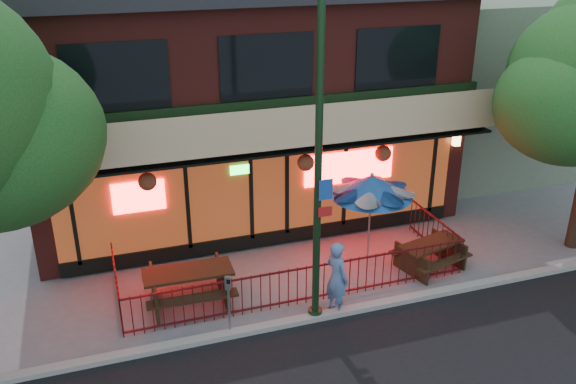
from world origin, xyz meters
name	(u,v)px	position (x,y,z in m)	size (l,w,h in m)	color
ground	(309,307)	(0.00, 0.00, 0.00)	(80.00, 80.00, 0.00)	gray
curb	(317,317)	(0.00, -0.50, 0.06)	(80.00, 0.25, 0.12)	#999993
restaurant_building	(231,70)	(0.00, 7.11, 4.13)	(12.96, 9.49, 8.05)	maroon
neighbor_building	(467,81)	(9.00, 7.70, 3.00)	(6.00, 7.00, 6.00)	slate
patio_fence	(302,273)	(0.00, 0.50, 0.63)	(8.44, 2.62, 1.00)	#4E1013
street_light	(318,190)	(0.00, -0.40, 3.15)	(0.43, 0.32, 7.00)	black
picnic_table_left	(189,282)	(-2.60, 1.07, 0.58)	(2.11, 1.65, 0.88)	#332212
picnic_table_right	(431,251)	(3.60, 0.70, 0.48)	(1.98, 1.69, 0.73)	#342312
patio_umbrella	(371,186)	(2.32, 1.72, 2.08)	(2.14, 2.14, 2.44)	gray
pedestrian	(337,278)	(0.53, -0.34, 0.89)	(0.65, 0.43, 1.78)	#577AAF
parking_meter_near	(228,296)	(-1.99, -0.40, 0.97)	(0.15, 0.14, 1.43)	gray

